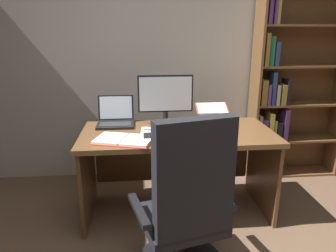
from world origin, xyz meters
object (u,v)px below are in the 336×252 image
Objects in this scene: open_binder at (124,140)px; pen at (152,130)px; office_chair at (186,214)px; computer_mouse at (207,134)px; monitor at (166,99)px; desk at (176,151)px; reading_stand_with_book at (213,112)px; bookshelf at (287,93)px; notepad at (150,131)px; keyboard at (170,136)px; laptop at (116,119)px.

open_binder reaches higher than pen.
office_chair is 0.79m from open_binder.
monitor is at bearing 126.35° from computer_mouse.
desk is 3.26× the size of monitor.
bookshelf is at bearing 21.89° from reading_stand_with_book.
pen is at bearing 0.00° from notepad.
reading_stand_with_book is (0.46, 0.48, 0.06)m from keyboard.
desk is 0.62m from laptop.
keyboard is 0.67m from reading_stand_with_book.
desk is at bearing -18.69° from laptop.
monitor is at bearing -0.48° from laptop.
desk is 1.46m from bookshelf.
laptop reaches higher than desk.
reading_stand_with_book reaches higher than open_binder.
laptop is (-1.81, -0.43, -0.12)m from bookshelf.
desk is 0.33m from keyboard.
office_chair is at bearing -65.40° from laptop.
keyboard is 4.04× the size of computer_mouse.
computer_mouse reaches higher than pen.
laptop is (-0.49, 1.07, 0.33)m from office_chair.
bookshelf is 1.94m from open_binder.
reading_stand_with_book reaches higher than keyboard.
keyboard is (-1.36, -0.84, -0.16)m from bookshelf.
office_chair reaches higher than reading_stand_with_book.
keyboard is at bearing -148.24° from bookshelf.
bookshelf reaches higher than office_chair.
bookshelf is 2.05m from office_chair.
notepad is at bearing -123.09° from monitor.
monitor is 0.36m from notepad.
office_chair is 3.47× the size of laptop.
office_chair is 0.77m from computer_mouse.
monitor reaches higher than pen.
office_chair is 5.38× the size of notepad.
computer_mouse is (0.30, 0.00, 0.01)m from keyboard.
notepad is 1.50× the size of pen.
keyboard is at bearing -133.84° from reading_stand_with_book.
pen is at bearing -155.88° from bookshelf.
computer_mouse is (0.26, 0.66, 0.30)m from office_chair.
laptop is 3.13× the size of computer_mouse.
desk is 15.62× the size of computer_mouse.
pen is at bearing 127.68° from keyboard.
office_chair is 2.25× the size of open_binder.
computer_mouse is 0.51m from reading_stand_with_book.
open_binder is at bearing -147.28° from reading_stand_with_book.
computer_mouse is 0.50× the size of notepad.
notepad is (-0.61, -0.31, -0.07)m from reading_stand_with_book.
office_chair is 0.90m from pen.
computer_mouse reaches higher than desk.
laptop is at bearing 161.31° from desk.
computer_mouse is 0.21× the size of open_binder.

